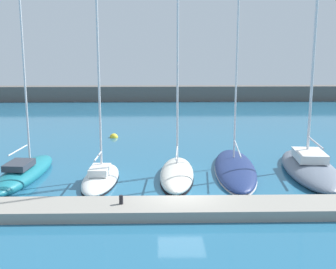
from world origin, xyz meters
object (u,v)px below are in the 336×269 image
at_px(sailboat_ivory_third, 177,173).
at_px(dock_bollard, 121,200).
at_px(sailboat_navy_fourth, 235,168).
at_px(sailboat_white_second, 101,177).
at_px(sailboat_teal_nearest, 24,172).
at_px(mooring_buoy_yellow, 114,138).
at_px(sailboat_slate_fifth, 310,166).

bearing_deg(sailboat_ivory_third, dock_bollard, 156.90).
bearing_deg(sailboat_navy_fourth, sailboat_white_second, 108.82).
height_order(sailboat_teal_nearest, dock_bollard, sailboat_teal_nearest).
bearing_deg(mooring_buoy_yellow, sailboat_white_second, -87.91).
distance_m(sailboat_white_second, sailboat_slate_fifth, 13.46).
xyz_separation_m(sailboat_teal_nearest, mooring_buoy_yellow, (4.42, 12.19, -0.39)).
xyz_separation_m(sailboat_teal_nearest, sailboat_ivory_third, (9.57, -0.31, -0.07)).
xyz_separation_m(sailboat_ivory_third, sailboat_navy_fourth, (3.89, 1.40, -0.06)).
height_order(sailboat_teal_nearest, sailboat_ivory_third, sailboat_teal_nearest).
distance_m(sailboat_ivory_third, sailboat_navy_fourth, 4.13).
xyz_separation_m(sailboat_white_second, sailboat_navy_fourth, (8.56, 2.06, -0.05)).
height_order(sailboat_white_second, sailboat_navy_fourth, sailboat_navy_fourth).
relative_size(sailboat_white_second, sailboat_navy_fourth, 0.67).
bearing_deg(sailboat_teal_nearest, sailboat_ivory_third, -86.32).
distance_m(sailboat_teal_nearest, sailboat_white_second, 5.00).
xyz_separation_m(sailboat_teal_nearest, sailboat_navy_fourth, (13.46, 1.09, -0.13)).
bearing_deg(sailboat_slate_fifth, sailboat_white_second, 102.02).
bearing_deg(sailboat_slate_fifth, mooring_buoy_yellow, 55.28).
relative_size(sailboat_ivory_third, dock_bollard, 30.02).
relative_size(sailboat_navy_fourth, mooring_buoy_yellow, 25.17).
relative_size(sailboat_ivory_third, mooring_buoy_yellow, 17.61).
xyz_separation_m(sailboat_ivory_third, mooring_buoy_yellow, (-5.15, 12.50, -0.32)).
distance_m(sailboat_ivory_third, mooring_buoy_yellow, 13.53).
height_order(sailboat_ivory_third, sailboat_slate_fifth, sailboat_slate_fifth).
bearing_deg(mooring_buoy_yellow, sailboat_navy_fourth, -50.85).
bearing_deg(dock_bollard, sailboat_teal_nearest, 136.51).
distance_m(sailboat_teal_nearest, sailboat_ivory_third, 9.58).
bearing_deg(dock_bollard, sailboat_navy_fourth, 46.86).
relative_size(sailboat_navy_fourth, dock_bollard, 42.89).
height_order(sailboat_teal_nearest, mooring_buoy_yellow, sailboat_teal_nearest).
distance_m(sailboat_ivory_third, sailboat_slate_fifth, 8.75).
bearing_deg(sailboat_teal_nearest, sailboat_white_second, -95.64).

